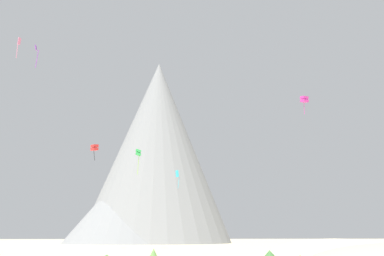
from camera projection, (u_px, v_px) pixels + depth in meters
name	position (u px, v px, depth m)	size (l,w,h in m)	color
dune_foreground_right	(336.00, 256.00, 53.09)	(12.73, 16.84, 4.28)	beige
bush_near_right	(270.00, 254.00, 48.35)	(1.75, 1.75, 0.95)	#386633
bush_mid_center	(154.00, 253.00, 51.22)	(1.02, 1.02, 1.03)	#568442
rock_massif	(152.00, 161.00, 135.49)	(63.71, 60.45, 58.49)	slate
kite_pink_high	(19.00, 44.00, 66.13)	(0.47, 0.50, 3.33)	pink
kite_cyan_low	(177.00, 175.00, 80.13)	(0.78, 0.82, 3.37)	#33BCDB
kite_magenta_high	(304.00, 99.00, 83.26)	(1.51, 1.56, 3.69)	#D1339E
kite_violet_high	(36.00, 52.00, 59.79)	(0.55, 0.63, 3.31)	purple
kite_green_mid	(138.00, 153.00, 81.80)	(1.10, 1.02, 4.86)	green
kite_red_mid	(95.00, 148.00, 82.37)	(1.58, 1.58, 3.14)	red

